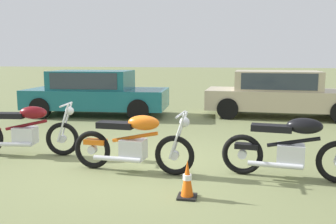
% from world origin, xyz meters
% --- Properties ---
extents(ground_plane, '(120.00, 120.00, 0.00)m').
position_xyz_m(ground_plane, '(0.00, 0.00, 0.00)').
color(ground_plane, olive).
extents(motorcycle_maroon, '(2.11, 0.68, 1.02)m').
position_xyz_m(motorcycle_maroon, '(-2.37, 0.32, 0.48)').
color(motorcycle_maroon, black).
rests_on(motorcycle_maroon, ground).
extents(motorcycle_orange, '(2.06, 0.64, 1.02)m').
position_xyz_m(motorcycle_orange, '(-0.07, -0.32, 0.48)').
color(motorcycle_orange, black).
rests_on(motorcycle_orange, ground).
extents(motorcycle_black, '(2.05, 0.64, 1.02)m').
position_xyz_m(motorcycle_black, '(2.39, -0.23, 0.48)').
color(motorcycle_black, black).
rests_on(motorcycle_black, ground).
extents(car_teal, '(4.52, 2.11, 1.43)m').
position_xyz_m(car_teal, '(-2.84, 5.08, 0.80)').
color(car_teal, '#19606B').
rests_on(car_teal, ground).
extents(car_beige, '(4.65, 1.99, 1.43)m').
position_xyz_m(car_beige, '(2.91, 5.82, 0.80)').
color(car_beige, '#BCAD8C').
rests_on(car_beige, ground).
extents(traffic_cone, '(0.25, 0.25, 0.52)m').
position_xyz_m(traffic_cone, '(0.93, -1.27, 0.24)').
color(traffic_cone, '#EA590F').
rests_on(traffic_cone, ground).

